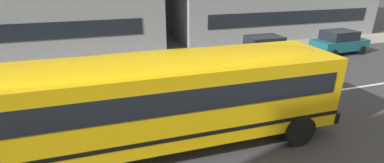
% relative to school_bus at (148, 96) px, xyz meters
% --- Properties ---
extents(ground_plane, '(400.00, 400.00, 0.00)m').
position_rel_school_bus_xyz_m(ground_plane, '(-2.26, 1.75, -1.80)').
color(ground_plane, '#38383D').
extents(sidewalk_far, '(120.00, 3.00, 0.01)m').
position_rel_school_bus_xyz_m(sidewalk_far, '(-2.26, 10.03, -1.80)').
color(sidewalk_far, gray).
rests_on(sidewalk_far, ground_plane).
extents(lane_centreline, '(110.00, 0.16, 0.01)m').
position_rel_school_bus_xyz_m(lane_centreline, '(-2.26, 1.75, -1.80)').
color(lane_centreline, silver).
rests_on(lane_centreline, ground_plane).
extents(school_bus, '(13.61, 3.37, 3.03)m').
position_rel_school_bus_xyz_m(school_bus, '(0.00, 0.00, 0.00)').
color(school_bus, yellow).
rests_on(school_bus, ground_plane).
extents(parked_car_black_mid_block, '(3.96, 2.00, 1.64)m').
position_rel_school_bus_xyz_m(parked_car_black_mid_block, '(8.65, 7.09, -0.96)').
color(parked_car_black_mid_block, black).
rests_on(parked_car_black_mid_block, ground_plane).
extents(parked_car_teal_by_entrance, '(3.98, 2.04, 1.64)m').
position_rel_school_bus_xyz_m(parked_car_teal_by_entrance, '(14.66, 7.10, -0.96)').
color(parked_car_teal_by_entrance, '#195B66').
rests_on(parked_car_teal_by_entrance, ground_plane).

